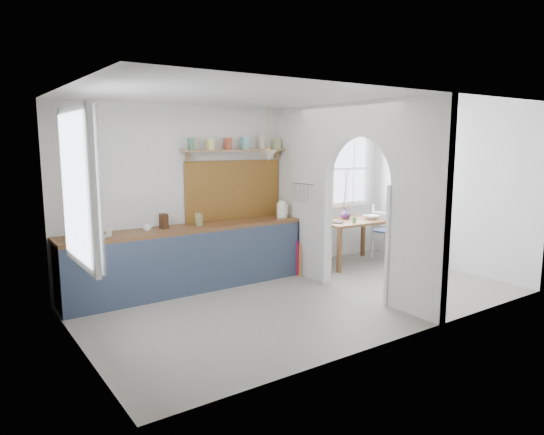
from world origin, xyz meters
TOP-DOWN VIEW (x-y plane):
  - floor at (0.00, 0.00)m, footprint 5.80×3.20m
  - ceiling at (0.00, 0.00)m, footprint 5.80×3.20m
  - walls at (0.00, 0.00)m, footprint 5.81×3.21m
  - partition at (0.70, 0.06)m, footprint 0.12×3.20m
  - kitchen_window at (-2.87, 0.00)m, footprint 0.10×1.16m
  - nook_window at (1.80, 1.56)m, footprint 1.76×0.10m
  - counter at (-1.13, 1.33)m, footprint 3.50×0.60m
  - sink at (-2.43, 1.30)m, footprint 0.40×0.40m
  - backsplash at (-0.20, 1.58)m, footprint 1.65×0.03m
  - shelf at (-0.20, 1.49)m, footprint 1.75×0.20m
  - pendant_lamp at (0.15, 1.15)m, footprint 0.26×0.26m
  - utensil_rail at (0.61, 0.90)m, footprint 0.02×0.50m
  - dining_table at (1.81, 1.05)m, footprint 1.27×0.90m
  - chair_left at (1.00, 1.08)m, footprint 0.43×0.43m
  - chair_right at (2.68, 1.02)m, footprint 0.53×0.53m
  - kettle at (0.47, 1.25)m, footprint 0.28×0.25m
  - mug_a at (-2.23, 1.25)m, footprint 0.11×0.11m
  - mug_b at (-1.70, 1.31)m, footprint 0.12×0.12m
  - knife_block at (-1.44, 1.38)m, footprint 0.10×0.14m
  - jar at (-0.93, 1.33)m, footprint 0.14×0.14m
  - towel_magenta at (0.58, 0.99)m, footprint 0.02×0.03m
  - towel_orange at (0.58, 0.92)m, footprint 0.02×0.03m
  - bowl at (2.16, 0.96)m, footprint 0.29×0.29m
  - table_cup at (1.66, 0.87)m, footprint 0.09×0.09m
  - plate at (1.41, 0.99)m, footprint 0.22×0.22m
  - vase at (1.80, 1.21)m, footprint 0.19×0.19m

SIDE VIEW (x-z plane):
  - floor at x=0.00m, z-range -0.01..0.01m
  - towel_orange at x=0.58m, z-range -0.01..0.51m
  - towel_magenta at x=0.58m, z-range 0.00..0.55m
  - dining_table at x=1.81m, z-range 0.00..0.76m
  - chair_left at x=1.00m, z-range 0.00..0.90m
  - counter at x=-1.13m, z-range 0.01..0.91m
  - chair_right at x=2.68m, z-range 0.00..0.98m
  - plate at x=1.41m, z-range 0.76..0.78m
  - bowl at x=2.16m, z-range 0.76..0.83m
  - table_cup at x=1.66m, z-range 0.76..0.85m
  - vase at x=1.80m, z-range 0.76..0.95m
  - sink at x=-2.43m, z-range 0.88..0.90m
  - mug_b at x=-1.70m, z-range 0.90..0.99m
  - mug_a at x=-2.23m, z-range 0.90..0.99m
  - jar at x=-0.93m, z-range 0.90..1.08m
  - knife_block at x=-1.44m, z-range 0.90..1.10m
  - kettle at x=0.47m, z-range 0.90..1.17m
  - walls at x=0.00m, z-range 0.00..2.60m
  - backsplash at x=-0.20m, z-range 0.90..1.80m
  - utensil_rail at x=0.61m, z-range 1.44..1.46m
  - partition at x=0.70m, z-range 0.15..2.75m
  - nook_window at x=1.80m, z-range 0.95..2.25m
  - kitchen_window at x=-2.87m, z-range 0.90..2.40m
  - pendant_lamp at x=0.15m, z-range 1.80..1.96m
  - shelf at x=-0.20m, z-range 1.89..2.10m
  - ceiling at x=0.00m, z-range 2.60..2.60m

